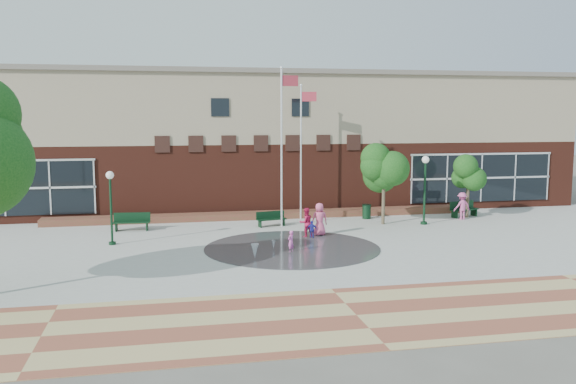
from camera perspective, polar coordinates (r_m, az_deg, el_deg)
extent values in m
plane|color=#666056|center=(26.40, 1.74, -6.69)|extent=(120.00, 120.00, 0.00)
cube|color=#A8A8A0|center=(30.21, 0.00, -4.89)|extent=(46.00, 18.00, 0.01)
cube|color=#974E38|center=(19.92, 6.43, -11.41)|extent=(46.00, 6.00, 0.01)
cylinder|color=#383A3D|center=(29.25, 0.39, -5.29)|extent=(8.40, 8.40, 0.01)
cube|color=#57241A|center=(43.04, -3.57, 1.77)|extent=(44.00, 10.00, 4.50)
cube|color=gray|center=(42.85, -3.62, 7.77)|extent=(44.00, 10.00, 4.50)
cube|color=slate|center=(42.93, -3.65, 10.84)|extent=(44.40, 10.40, 0.30)
cube|color=black|center=(38.75, -25.01, 0.29)|extent=(10.00, 0.12, 3.19)
cube|color=black|center=(43.06, 17.60, 1.26)|extent=(10.00, 0.12, 3.19)
cube|color=black|center=(37.57, -6.38, 7.88)|extent=(1.10, 0.10, 1.10)
cube|color=black|center=(38.35, 1.15, 7.91)|extent=(1.10, 0.10, 1.10)
cube|color=maroon|center=(37.55, -2.31, -2.49)|extent=(26.00, 1.20, 0.40)
cylinder|color=white|center=(34.30, -0.61, 4.05)|extent=(0.11, 0.11, 8.88)
sphere|color=white|center=(34.34, -0.62, 11.55)|extent=(0.17, 0.17, 0.17)
cube|color=#9F2B3A|center=(34.44, 0.17, 10.37)|extent=(0.97, 0.11, 0.60)
cylinder|color=white|center=(36.91, 1.21, 3.63)|extent=(0.10, 0.10, 8.04)
sphere|color=white|center=(36.88, 1.23, 9.96)|extent=(0.16, 0.16, 0.16)
cube|color=#9F2B3A|center=(36.82, 1.96, 8.91)|extent=(0.89, 0.29, 0.57)
cylinder|color=black|center=(30.94, -16.21, -1.81)|extent=(0.12, 0.12, 3.28)
cylinder|color=black|center=(31.22, -16.11, -4.64)|extent=(0.35, 0.35, 0.15)
sphere|color=white|center=(30.72, -16.33, 1.52)|extent=(0.39, 0.39, 0.39)
cylinder|color=black|center=(36.07, 12.66, -0.18)|extent=(0.13, 0.13, 3.60)
cylinder|color=black|center=(36.33, 12.59, -2.86)|extent=(0.38, 0.38, 0.17)
sphere|color=white|center=(35.87, 12.75, 2.97)|extent=(0.42, 0.42, 0.42)
cube|color=black|center=(34.52, -14.42, -2.75)|extent=(2.03, 0.73, 0.07)
cube|color=black|center=(34.71, -14.38, -2.27)|extent=(1.98, 0.24, 0.50)
cube|color=black|center=(34.76, -1.55, -2.57)|extent=(1.78, 0.82, 0.06)
cube|color=black|center=(34.92, -1.68, -2.16)|extent=(1.69, 0.40, 0.43)
cube|color=black|center=(39.44, 16.18, -1.58)|extent=(2.06, 1.14, 0.07)
cube|color=black|center=(39.57, 15.94, -1.17)|extent=(1.90, 0.67, 0.50)
cylinder|color=black|center=(37.61, 7.36, -1.87)|extent=(0.52, 0.52, 0.86)
cylinder|color=black|center=(37.54, 7.37, -1.20)|extent=(0.55, 0.55, 0.05)
cylinder|color=#473C2B|center=(35.74, 8.92, -0.80)|extent=(0.19, 0.19, 2.81)
cylinder|color=#473C2B|center=(39.23, 16.45, -0.63)|extent=(0.20, 0.20, 2.35)
cone|color=white|center=(27.13, -3.12, -6.32)|extent=(0.35, 0.35, 0.67)
cone|color=white|center=(29.04, -1.37, -5.40)|extent=(0.18, 0.18, 0.41)
imported|color=#ED5FC2|center=(28.34, 0.27, -4.65)|extent=(0.44, 0.43, 1.03)
imported|color=#C31C4A|center=(31.79, 1.69, -2.87)|extent=(0.87, 0.75, 1.54)
imported|color=#E95987|center=(32.19, 2.96, -2.57)|extent=(0.86, 0.56, 1.74)
imported|color=#292BA6|center=(31.51, 2.27, -3.53)|extent=(0.59, 0.42, 0.93)
imported|color=#D05598|center=(38.48, 15.97, -1.27)|extent=(1.15, 0.75, 1.67)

